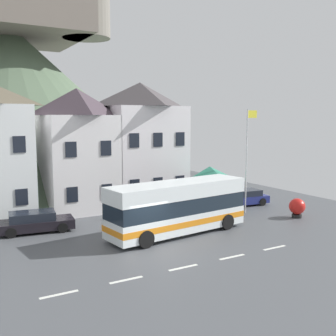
% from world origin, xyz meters
% --- Properties ---
extents(ground_plane, '(40.00, 60.00, 0.07)m').
position_xyz_m(ground_plane, '(0.00, -0.00, -0.03)').
color(ground_plane, '#4D4F54').
extents(townhouse_01, '(5.21, 5.17, 9.43)m').
position_xyz_m(townhouse_01, '(-0.54, 11.55, 4.71)').
color(townhouse_01, white).
rests_on(townhouse_01, ground_plane).
extents(townhouse_02, '(6.12, 6.25, 10.13)m').
position_xyz_m(townhouse_02, '(5.10, 12.09, 5.06)').
color(townhouse_02, white).
rests_on(townhouse_02, ground_plane).
extents(hilltop_castle, '(37.22, 37.22, 26.49)m').
position_xyz_m(hilltop_castle, '(-2.39, 28.36, 9.43)').
color(hilltop_castle, '#566A52').
rests_on(hilltop_castle, ground_plane).
extents(transit_bus, '(9.53, 3.51, 3.26)m').
position_xyz_m(transit_bus, '(2.76, 2.10, 1.64)').
color(transit_bus, white).
rests_on(transit_bus, ground_plane).
extents(bus_shelter, '(3.60, 3.60, 3.56)m').
position_xyz_m(bus_shelter, '(7.75, 5.71, 2.96)').
color(bus_shelter, '#473D33').
rests_on(bus_shelter, ground_plane).
extents(parked_car_01, '(4.80, 2.43, 1.30)m').
position_xyz_m(parked_car_01, '(-4.88, 6.96, 0.64)').
color(parked_car_01, black).
rests_on(parked_car_01, ground_plane).
extents(parked_car_02, '(4.47, 2.24, 1.27)m').
position_xyz_m(parked_car_02, '(11.71, 6.50, 0.63)').
color(parked_car_02, navy).
rests_on(parked_car_02, ground_plane).
extents(pedestrian_00, '(0.28, 0.28, 1.50)m').
position_xyz_m(pedestrian_00, '(6.74, 4.59, 0.82)').
color(pedestrian_00, '#38332D').
rests_on(pedestrian_00, ground_plane).
extents(pedestrian_01, '(0.31, 0.29, 1.61)m').
position_xyz_m(pedestrian_01, '(9.19, 3.67, 0.86)').
color(pedestrian_01, black).
rests_on(pedestrian_01, ground_plane).
extents(public_bench, '(1.40, 0.48, 0.87)m').
position_xyz_m(public_bench, '(8.91, 7.89, 0.46)').
color(public_bench, '#33473D').
rests_on(public_bench, ground_plane).
extents(flagpole, '(0.95, 0.10, 7.81)m').
position_xyz_m(flagpole, '(10.22, 4.35, 4.48)').
color(flagpole, silver).
rests_on(flagpole, ground_plane).
extents(harbour_buoy, '(1.16, 1.16, 1.41)m').
position_xyz_m(harbour_buoy, '(12.36, 1.28, 0.78)').
color(harbour_buoy, black).
rests_on(harbour_buoy, ground_plane).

